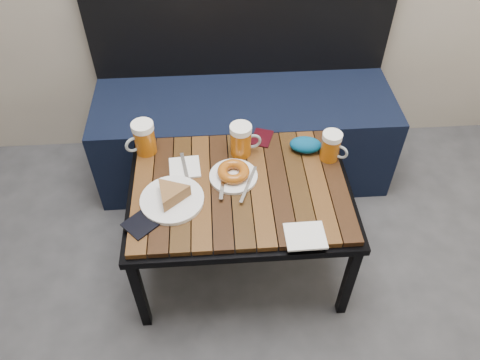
{
  "coord_description": "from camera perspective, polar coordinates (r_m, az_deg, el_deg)",
  "views": [
    {
      "loc": [
        0.01,
        -0.02,
        1.74
      ],
      "look_at": [
        0.1,
        1.17,
        0.5
      ],
      "focal_mm": 35.0,
      "sensor_mm": 36.0,
      "label": 1
    }
  ],
  "objects": [
    {
      "name": "bench",
      "position": [
        2.32,
        0.44,
        6.71
      ],
      "size": [
        1.4,
        0.5,
        0.95
      ],
      "color": "black",
      "rests_on": "ground"
    },
    {
      "name": "cafe_table",
      "position": [
        1.78,
        0.0,
        -1.61
      ],
      "size": [
        0.84,
        0.62,
        0.47
      ],
      "color": "black",
      "rests_on": "ground"
    },
    {
      "name": "beer_mug_left",
      "position": [
        1.87,
        -11.65,
        5.04
      ],
      "size": [
        0.13,
        0.11,
        0.14
      ],
      "rotation": [
        0.0,
        0.0,
        3.63
      ],
      "color": "#AE570E",
      "rests_on": "cafe_table"
    },
    {
      "name": "beer_mug_centre",
      "position": [
        1.83,
        0.18,
        4.92
      ],
      "size": [
        0.13,
        0.09,
        0.14
      ],
      "rotation": [
        0.0,
        0.0,
        0.07
      ],
      "color": "#AE570E",
      "rests_on": "cafe_table"
    },
    {
      "name": "beer_mug_right",
      "position": [
        1.84,
        11.06,
        4.06
      ],
      "size": [
        0.11,
        0.1,
        0.12
      ],
      "rotation": [
        0.0,
        0.0,
        -0.61
      ],
      "color": "#AE570E",
      "rests_on": "cafe_table"
    },
    {
      "name": "plate_pie",
      "position": [
        1.69,
        -8.33,
        -1.98
      ],
      "size": [
        0.23,
        0.23,
        0.06
      ],
      "color": "white",
      "rests_on": "cafe_table"
    },
    {
      "name": "plate_bagel",
      "position": [
        1.76,
        -0.8,
        0.77
      ],
      "size": [
        0.18,
        0.24,
        0.05
      ],
      "color": "white",
      "rests_on": "cafe_table"
    },
    {
      "name": "napkin_left",
      "position": [
        1.82,
        -6.76,
        1.52
      ],
      "size": [
        0.13,
        0.16,
        0.01
      ],
      "rotation": [
        0.0,
        0.0,
        0.08
      ],
      "color": "white",
      "rests_on": "cafe_table"
    },
    {
      "name": "napkin_right",
      "position": [
        1.6,
        7.95,
        -6.78
      ],
      "size": [
        0.14,
        0.12,
        0.01
      ],
      "rotation": [
        0.0,
        0.0,
        0.01
      ],
      "color": "white",
      "rests_on": "cafe_table"
    },
    {
      "name": "passport_navy",
      "position": [
        1.66,
        -11.51,
        -4.94
      ],
      "size": [
        0.17,
        0.17,
        0.01
      ],
      "primitive_type": "cube",
      "rotation": [
        0.0,
        0.0,
        -0.82
      ],
      "color": "black",
      "rests_on": "cafe_table"
    },
    {
      "name": "passport_burgundy",
      "position": [
        1.94,
        2.68,
        5.17
      ],
      "size": [
        0.11,
        0.13,
        0.01
      ],
      "primitive_type": "cube",
      "rotation": [
        0.0,
        0.0,
        -0.34
      ],
      "color": "black",
      "rests_on": "cafe_table"
    },
    {
      "name": "knit_pouch",
      "position": [
        1.88,
        8.0,
        4.27
      ],
      "size": [
        0.14,
        0.1,
        0.06
      ],
      "primitive_type": "ellipsoid",
      "rotation": [
        0.0,
        0.0,
        -0.18
      ],
      "color": "navy",
      "rests_on": "cafe_table"
    }
  ]
}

